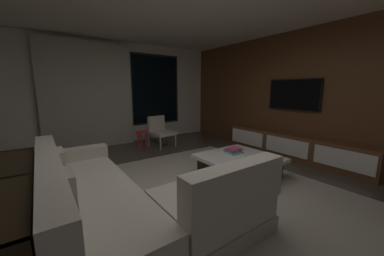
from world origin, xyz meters
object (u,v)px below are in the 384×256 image
Objects in this scene: accent_chair_near_window at (160,130)px; side_stool at (142,135)px; sectional_couch at (121,202)px; media_console at (294,147)px; console_table_behind_couch at (9,215)px; coffee_table at (239,166)px; book_stack_on_coffee_table at (234,151)px; mounted_tv at (294,95)px.

accent_chair_near_window reaches higher than side_stool.
sectional_couch is 3.75m from media_console.
media_console is 1.48× the size of console_table_behind_couch.
book_stack_on_coffee_table is (0.06, 0.19, 0.22)m from coffee_table.
side_stool is (1.38, 2.73, 0.08)m from sectional_couch.
coffee_table is at bearing 5.68° from sectional_couch.
media_console reaches higher than side_stool.
mounted_tv is at bearing 6.46° from coffee_table.
coffee_table is 1.01× the size of mounted_tv.
console_table_behind_couch is at bearing -176.62° from mounted_tv.
book_stack_on_coffee_table is at bearing 4.97° from console_table_behind_couch.
coffee_table is at bearing 1.40° from console_table_behind_couch.
accent_chair_near_window is (-0.22, 2.37, 0.03)m from book_stack_on_coffee_table.
book_stack_on_coffee_table is at bearing 72.37° from coffee_table.
media_console is at bearing -53.72° from accent_chair_near_window.
side_stool is at bearing 133.37° from media_console.
book_stack_on_coffee_table is 0.09× the size of media_console.
sectional_couch reaches higher than media_console.
media_console is 1.13m from mounted_tv.
mounted_tv is (2.55, -2.31, 0.98)m from side_stool.
sectional_couch is 2.18× the size of mounted_tv.
console_table_behind_couch is at bearing 171.86° from sectional_couch.
book_stack_on_coffee_table is 2.06m from mounted_tv.
side_stool reaches higher than coffee_table.
media_console reaches higher than coffee_table.
mounted_tv is (0.18, 0.20, 1.10)m from media_console.
accent_chair_near_window is 3.16m from media_console.
side_stool is (-0.66, 2.53, 0.19)m from coffee_table.
media_console is at bearing -132.39° from mounted_tv.
console_table_behind_couch is at bearing -175.03° from book_stack_on_coffee_table.
side_stool is 3.46m from console_table_behind_couch.
console_table_behind_couch is at bearing -178.60° from coffee_table.
media_console is at bearing -46.63° from side_stool.
sectional_couch is at bearing -169.40° from book_stack_on_coffee_table.
sectional_couch is at bearing -176.66° from media_console.
mounted_tv is at bearing 6.06° from sectional_couch.
side_stool is 3.58m from mounted_tv.
coffee_table is 2.23m from mounted_tv.
media_console is 2.70× the size of mounted_tv.
sectional_couch is 0.81× the size of media_console.
coffee_table is 2.96m from console_table_behind_couch.
book_stack_on_coffee_table is 3.02m from console_table_behind_couch.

